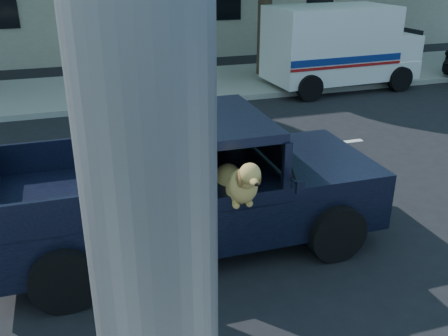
{
  "coord_description": "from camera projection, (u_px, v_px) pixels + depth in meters",
  "views": [
    {
      "loc": [
        -1.22,
        -5.38,
        3.73
      ],
      "look_at": [
        0.57,
        0.14,
        1.24
      ],
      "focal_mm": 40.0,
      "sensor_mm": 36.0,
      "label": 1
    }
  ],
  "objects": [
    {
      "name": "ground",
      "position": [
        186.0,
        264.0,
        6.52
      ],
      "size": [
        120.0,
        120.0,
        0.0
      ],
      "primitive_type": "plane",
      "color": "black",
      "rests_on": "ground"
    },
    {
      "name": "pickup_truck",
      "position": [
        185.0,
        204.0,
        6.77
      ],
      "size": [
        5.07,
        2.6,
        1.81
      ],
      "rotation": [
        0.0,
        0.0,
        -0.01
      ],
      "color": "black",
      "rests_on": "ground"
    },
    {
      "name": "mail_truck",
      "position": [
        337.0,
        53.0,
        14.69
      ],
      "size": [
        4.46,
        2.42,
        2.39
      ],
      "rotation": [
        0.0,
        0.0,
        0.05
      ],
      "color": "silver",
      "rests_on": "ground"
    },
    {
      "name": "lane_stripes",
      "position": [
        241.0,
        155.0,
        10.06
      ],
      "size": [
        21.6,
        0.14,
        0.01
      ],
      "primitive_type": null,
      "color": "silver",
      "rests_on": "ground"
    },
    {
      "name": "far_sidewalk",
      "position": [
        109.0,
        91.0,
        14.53
      ],
      "size": [
        60.0,
        4.0,
        0.15
      ],
      "primitive_type": "cube",
      "color": "gray",
      "rests_on": "ground"
    }
  ]
}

